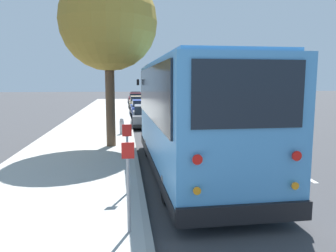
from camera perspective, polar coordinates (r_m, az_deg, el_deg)
The scene contains 15 objects.
ground_plane at distance 10.96m, azimuth 5.27°, elevation -7.04°, with size 160.00×160.00×0.00m, color #3D3D3F.
sidewalk_slab at distance 10.84m, azimuth -17.33°, elevation -7.12°, with size 80.00×4.31×0.15m, color #B2AFA8.
curb_strip at distance 10.69m, azimuth -5.40°, elevation -7.01°, with size 80.00×0.14×0.15m, color #9D9A94.
shuttle_bus at distance 9.84m, azimuth 4.45°, elevation 2.62°, with size 8.58×2.91×3.58m.
parked_sedan_gray at distance 20.67m, azimuth -3.82°, elevation 1.71°, with size 4.47×1.86×1.32m.
parked_sedan_blue at distance 27.33m, azimuth -4.69°, elevation 3.13°, with size 4.39×1.76×1.28m.
parked_sedan_tan at distance 34.51m, azimuth -5.28°, elevation 4.09°, with size 4.47×1.82×1.28m.
parked_sedan_maroon at distance 42.07m, azimuth -5.64°, elevation 4.79°, with size 4.67×1.86×1.33m.
parked_sedan_black at distance 49.10m, azimuth -5.67°, elevation 5.18°, with size 4.46×1.88×1.28m.
street_tree at distance 13.88m, azimuth -10.35°, elevation 18.42°, with size 3.87×3.87×7.50m.
sign_post_near at distance 5.83m, azimuth -6.89°, elevation -10.45°, with size 0.06×0.22×1.61m.
sign_post_far at distance 7.80m, azimuth -7.09°, elevation -5.59°, with size 0.06×0.22×1.66m.
fire_hydrant at distance 16.75m, azimuth -8.06°, elevation 0.00°, with size 0.22×0.22×0.81m.
lane_stripe_mid at distance 11.06m, azimuth 21.18°, elevation -7.39°, with size 2.40×0.14×0.01m, color silver.
lane_stripe_ahead at distance 16.44m, azimuth 11.13°, elevation -2.15°, with size 2.40×0.14×0.01m, color silver.
Camera 1 is at (-10.33, 2.38, 2.80)m, focal length 35.00 mm.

